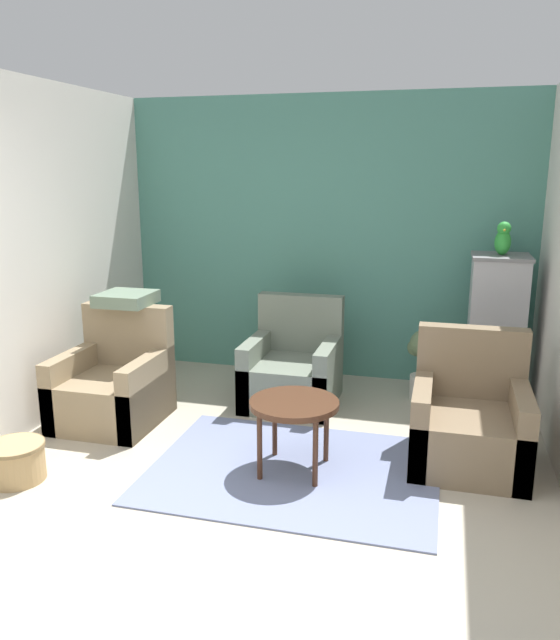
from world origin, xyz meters
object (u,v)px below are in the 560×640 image
object	(u,v)px
armchair_left	(114,387)
birdcage	(495,331)
armchair_middle	(293,371)
potted_plant	(423,359)
coffee_table	(294,409)
parrot	(503,239)
armchair_right	(469,424)
wicker_basket	(16,460)

from	to	relation	value
armchair_left	birdcage	size ratio (longest dim) A/B	0.69
armchair_middle	potted_plant	distance (m)	1.14
coffee_table	armchair_left	distance (m)	1.69
armchair_left	parrot	world-z (taller)	parrot
potted_plant	armchair_left	bearing A→B (deg)	-154.73
coffee_table	armchair_right	distance (m)	1.23
coffee_table	armchair_right	size ratio (longest dim) A/B	0.66
armchair_middle	birdcage	distance (m)	1.75
birdcage	wicker_basket	xyz separation A→B (m)	(-3.08, -2.24, -0.51)
coffee_table	parrot	distance (m)	2.35
armchair_left	potted_plant	bearing A→B (deg)	25.27
armchair_right	potted_plant	size ratio (longest dim) A/B	1.43
birdcage	potted_plant	bearing A→B (deg)	-175.28
armchair_left	parrot	xyz separation A→B (m)	(2.96, 1.17, 1.15)
coffee_table	potted_plant	distance (m)	1.78
armchair_right	potted_plant	bearing A→B (deg)	107.39
coffee_table	parrot	size ratio (longest dim) A/B	2.13
armchair_left	parrot	bearing A→B (deg)	21.61
armchair_middle	potted_plant	size ratio (longest dim) A/B	1.43
armchair_left	birdcage	world-z (taller)	birdcage
armchair_right	wicker_basket	size ratio (longest dim) A/B	2.38
wicker_basket	potted_plant	bearing A→B (deg)	41.27
parrot	armchair_right	bearing A→B (deg)	-100.20
armchair_right	wicker_basket	bearing A→B (deg)	-160.22
birdcage	parrot	distance (m)	0.78
armchair_right	birdcage	distance (m)	1.28
potted_plant	parrot	bearing A→B (deg)	4.94
coffee_table	birdcage	distance (m)	2.14
armchair_right	armchair_middle	distance (m)	1.66
armchair_left	armchair_middle	distance (m)	1.51
armchair_right	birdcage	bearing A→B (deg)	79.78
wicker_basket	coffee_table	bearing A→B (deg)	18.75
armchair_middle	birdcage	xyz separation A→B (m)	(1.67, 0.40, 0.37)
armchair_left	birdcage	xyz separation A→B (m)	(2.96, 1.17, 0.37)
armchair_left	parrot	distance (m)	3.38
parrot	armchair_middle	bearing A→B (deg)	-166.56
armchair_left	wicker_basket	bearing A→B (deg)	-96.30
potted_plant	wicker_basket	size ratio (longest dim) A/B	1.67
potted_plant	armchair_middle	bearing A→B (deg)	-162.21
birdcage	potted_plant	size ratio (longest dim) A/B	2.06
coffee_table	parrot	bearing A→B (deg)	50.77
armchair_right	armchair_middle	xyz separation A→B (m)	(-1.45, 0.81, 0.00)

